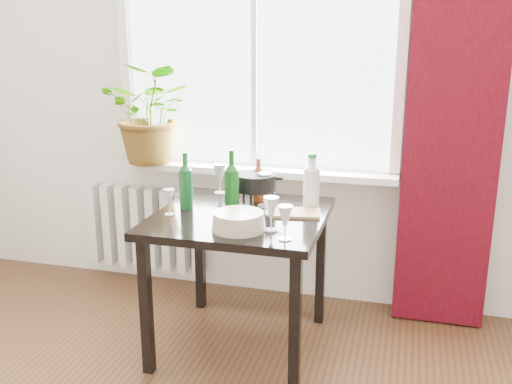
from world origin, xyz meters
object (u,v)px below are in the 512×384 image
(wineglass_far_right, at_px, (285,222))
(wineglass_back_center, at_px, (264,189))
(wineglass_front_right, at_px, (271,214))
(bottle_amber, at_px, (259,180))
(cleaning_bottle, at_px, (312,180))
(wine_bottle_right, at_px, (232,181))
(wineglass_front_left, at_px, (169,202))
(wineglass_back_left, at_px, (220,178))
(fondue_pot, at_px, (256,189))
(radiator, at_px, (145,228))
(table, at_px, (240,231))
(tv_remote, at_px, (232,226))
(cutting_board, at_px, (295,213))
(wine_bottle_left, at_px, (186,180))
(plate_stack, at_px, (239,221))
(potted_plant, at_px, (152,114))

(wineglass_far_right, bearing_deg, wineglass_back_center, 114.57)
(wineglass_front_right, bearing_deg, bottle_amber, 111.82)
(cleaning_bottle, height_order, wineglass_far_right, cleaning_bottle)
(wine_bottle_right, bearing_deg, wineglass_front_left, -154.02)
(wineglass_back_left, xyz_separation_m, fondue_pot, (0.26, -0.16, -0.00))
(radiator, xyz_separation_m, table, (0.85, -0.63, 0.27))
(tv_remote, xyz_separation_m, cutting_board, (0.24, 0.28, -0.00))
(radiator, xyz_separation_m, wineglass_back_left, (0.63, -0.29, 0.45))
(wineglass_back_center, bearing_deg, wineglass_far_right, -65.43)
(table, xyz_separation_m, bottle_amber, (0.03, 0.24, 0.21))
(wine_bottle_left, bearing_deg, cleaning_bottle, 16.49)
(cleaning_bottle, height_order, wineglass_front_right, cleaning_bottle)
(wineglass_far_right, distance_m, fondue_pot, 0.55)
(wineglass_back_center, relative_size, wineglass_front_left, 1.36)
(cleaning_bottle, bearing_deg, cutting_board, -112.28)
(radiator, distance_m, plate_stack, 1.32)
(wine_bottle_left, bearing_deg, wine_bottle_right, 2.35)
(potted_plant, distance_m, wine_bottle_left, 0.73)
(plate_stack, bearing_deg, cutting_board, 55.67)
(wineglass_front_right, bearing_deg, table, 135.35)
(radiator, xyz_separation_m, wineglass_front_right, (1.06, -0.84, 0.44))
(cleaning_bottle, bearing_deg, bottle_amber, 172.23)
(wine_bottle_right, xyz_separation_m, wineglass_back_left, (-0.17, 0.31, -0.07))
(wine_bottle_right, height_order, wineglass_front_right, wine_bottle_right)
(wineglass_front_right, bearing_deg, wine_bottle_right, 137.76)
(wineglass_front_right, relative_size, wineglass_front_left, 1.22)
(wine_bottle_left, height_order, wineglass_back_left, wine_bottle_left)
(radiator, distance_m, wineglass_front_left, 1.00)
(wine_bottle_left, bearing_deg, radiator, 132.16)
(table, bearing_deg, wineglass_back_left, 123.19)
(potted_plant, bearing_deg, wine_bottle_left, -51.18)
(cleaning_bottle, bearing_deg, fondue_pot, -174.57)
(plate_stack, height_order, fondue_pot, fondue_pot)
(table, relative_size, wineglass_far_right, 5.31)
(fondue_pot, bearing_deg, wineglass_front_left, -158.20)
(wineglass_back_left, bearing_deg, wineglass_far_right, -51.18)
(wineglass_front_right, distance_m, wineglass_front_left, 0.56)
(potted_plant, distance_m, fondue_pot, 0.91)
(wine_bottle_left, relative_size, wine_bottle_right, 0.93)
(potted_plant, height_order, bottle_amber, potted_plant)
(cleaning_bottle, xyz_separation_m, plate_stack, (-0.26, -0.44, -0.11))
(wine_bottle_left, height_order, cleaning_bottle, wine_bottle_left)
(potted_plant, bearing_deg, plate_stack, -44.89)
(bottle_amber, height_order, wineglass_back_left, bottle_amber)
(wineglass_back_center, height_order, plate_stack, wineglass_back_center)
(table, distance_m, wine_bottle_left, 0.38)
(cleaning_bottle, distance_m, plate_stack, 0.52)
(wine_bottle_right, xyz_separation_m, cutting_board, (0.32, 0.04, -0.15))
(cleaning_bottle, distance_m, tv_remote, 0.53)
(bottle_amber, xyz_separation_m, wineglass_back_center, (0.05, -0.08, -0.03))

